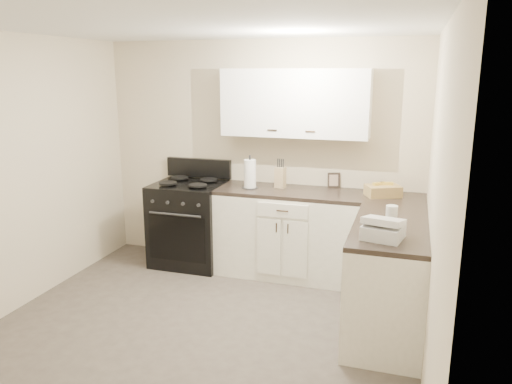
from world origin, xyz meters
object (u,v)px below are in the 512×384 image
(stove, at_px, (190,224))
(paper_towel, at_px, (250,174))
(countertop_grill, at_px, (383,232))
(wicker_basket, at_px, (383,191))
(knife_block, at_px, (280,177))

(stove, relative_size, paper_towel, 3.09)
(stove, distance_m, paper_towel, 0.97)
(countertop_grill, bearing_deg, stove, 161.73)
(stove, bearing_deg, paper_towel, -0.75)
(stove, distance_m, countertop_grill, 2.60)
(paper_towel, relative_size, countertop_grill, 1.10)
(paper_towel, distance_m, wicker_basket, 1.39)
(knife_block, bearing_deg, countertop_grill, -40.08)
(knife_block, height_order, countertop_grill, knife_block)
(countertop_grill, bearing_deg, wicker_basket, 105.67)
(stove, distance_m, knife_block, 1.19)
(stove, distance_m, wicker_basket, 2.18)
(paper_towel, bearing_deg, countertop_grill, -41.01)
(wicker_basket, bearing_deg, knife_block, 176.94)
(knife_block, height_order, wicker_basket, knife_block)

